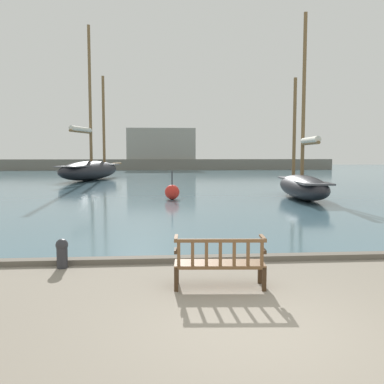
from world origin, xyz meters
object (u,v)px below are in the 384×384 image
at_px(sailboat_outer_port, 90,168).
at_px(channel_buoy, 172,192).
at_px(park_bench, 220,262).
at_px(sailboat_nearest_starboard, 303,184).
at_px(mooring_bollard, 62,252).

relative_size(sailboat_outer_port, channel_buoy, 9.29).
distance_m(park_bench, sailboat_outer_port, 31.78).
distance_m(sailboat_nearest_starboard, mooring_bollard, 15.62).
xyz_separation_m(sailboat_nearest_starboard, channel_buoy, (-6.71, 0.20, -0.39)).
bearing_deg(sailboat_outer_port, sailboat_nearest_starboard, -51.82).
bearing_deg(sailboat_outer_port, park_bench, -77.30).
height_order(sailboat_outer_port, mooring_bollard, sailboat_outer_port).
distance_m(sailboat_outer_port, channel_buoy, 18.06).
bearing_deg(park_bench, sailboat_nearest_starboard, 65.57).
xyz_separation_m(sailboat_nearest_starboard, sailboat_outer_port, (-13.35, 16.98, 0.29)).
bearing_deg(sailboat_nearest_starboard, park_bench, -114.43).
relative_size(sailboat_outer_port, mooring_bollard, 21.70).
xyz_separation_m(park_bench, sailboat_nearest_starboard, (6.37, 14.01, 0.38)).
bearing_deg(mooring_bollard, channel_buoy, 77.75).
bearing_deg(channel_buoy, mooring_bollard, -102.25).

